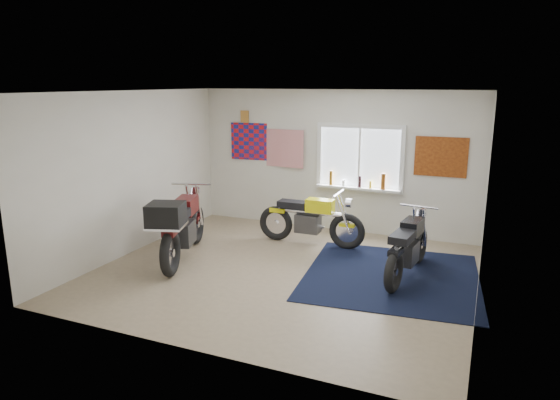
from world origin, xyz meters
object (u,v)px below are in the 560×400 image
at_px(navy_rug, 391,276).
at_px(maroon_tourer, 180,226).
at_px(black_chrome_bike, 408,249).
at_px(yellow_triumph, 310,220).

xyz_separation_m(navy_rug, maroon_tourer, (-3.24, -0.68, 0.59)).
relative_size(black_chrome_bike, maroon_tourer, 0.86).
bearing_deg(yellow_triumph, navy_rug, -31.20).
xyz_separation_m(yellow_triumph, maroon_tourer, (-1.60, -1.66, 0.16)).
xyz_separation_m(black_chrome_bike, maroon_tourer, (-3.44, -0.79, 0.17)).
distance_m(navy_rug, maroon_tourer, 3.36).
bearing_deg(black_chrome_bike, navy_rug, 124.93).
relative_size(yellow_triumph, black_chrome_bike, 1.03).
height_order(yellow_triumph, maroon_tourer, maroon_tourer).
distance_m(navy_rug, yellow_triumph, 1.96).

